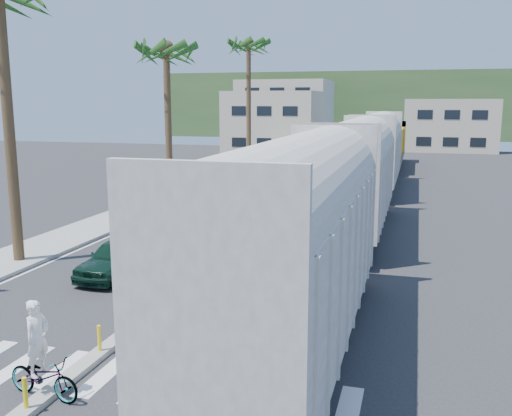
# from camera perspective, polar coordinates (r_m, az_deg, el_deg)

# --- Properties ---
(ground) EXTENTS (140.00, 140.00, 0.00)m
(ground) POSITION_cam_1_polar(r_m,az_deg,el_deg) (17.02, -13.54, -12.78)
(ground) COLOR #28282B
(ground) RESTS_ON ground
(sidewalk) EXTENTS (3.00, 90.00, 0.15)m
(sidewalk) POSITION_cam_1_polar(r_m,az_deg,el_deg) (42.39, -7.14, 1.57)
(sidewalk) COLOR gray
(sidewalk) RESTS_ON ground
(rails) EXTENTS (1.56, 100.00, 0.06)m
(rails) POSITION_cam_1_polar(r_m,az_deg,el_deg) (42.17, 11.69, 1.32)
(rails) COLOR black
(rails) RESTS_ON ground
(median) EXTENTS (0.45, 60.00, 0.85)m
(median) POSITION_cam_1_polar(r_m,az_deg,el_deg) (35.04, 2.52, -0.24)
(median) COLOR gray
(median) RESTS_ON ground
(crosswalk) EXTENTS (14.00, 2.20, 0.01)m
(crosswalk) POSITION_cam_1_polar(r_m,az_deg,el_deg) (15.48, -17.28, -15.42)
(crosswalk) COLOR silver
(crosswalk) RESTS_ON ground
(lane_markings) EXTENTS (9.42, 90.00, 0.01)m
(lane_markings) POSITION_cam_1_polar(r_m,az_deg,el_deg) (40.38, 1.20, 1.10)
(lane_markings) COLOR silver
(lane_markings) RESTS_ON ground
(freight_train) EXTENTS (3.00, 60.94, 5.85)m
(freight_train) POSITION_cam_1_polar(r_m,az_deg,el_deg) (34.93, 11.01, 4.22)
(freight_train) COLOR #A8A59A
(freight_train) RESTS_ON ground
(palm_trees) EXTENTS (3.50, 37.20, 13.75)m
(palm_trees) POSITION_cam_1_polar(r_m,az_deg,el_deg) (39.82, -8.29, 16.46)
(palm_trees) COLOR brown
(palm_trees) RESTS_ON ground
(buildings) EXTENTS (38.00, 27.00, 10.00)m
(buildings) POSITION_cam_1_polar(r_m,az_deg,el_deg) (86.42, 6.34, 9.01)
(buildings) COLOR #B3A78E
(buildings) RESTS_ON ground
(hillside) EXTENTS (80.00, 20.00, 12.00)m
(hillside) POSITION_cam_1_polar(r_m,az_deg,el_deg) (113.82, 12.00, 10.04)
(hillside) COLOR #385628
(hillside) RESTS_ON ground
(car_lead) EXTENTS (2.14, 4.47, 1.47)m
(car_lead) POSITION_cam_1_polar(r_m,az_deg,el_deg) (22.78, -13.60, -4.81)
(car_lead) COLOR #0F2E21
(car_lead) RESTS_ON ground
(car_second) EXTENTS (2.34, 4.88, 1.53)m
(car_second) POSITION_cam_1_polar(r_m,az_deg,el_deg) (28.15, -8.64, -1.63)
(car_second) COLOR black
(car_second) RESTS_ON ground
(car_third) EXTENTS (2.08, 4.68, 1.33)m
(car_third) POSITION_cam_1_polar(r_m,az_deg,el_deg) (32.82, -5.70, 0.01)
(car_third) COLOR black
(car_third) RESTS_ON ground
(car_rear) EXTENTS (1.99, 4.22, 1.17)m
(car_rear) POSITION_cam_1_polar(r_m,az_deg,el_deg) (37.98, -2.50, 1.37)
(car_rear) COLOR #9B9DA0
(car_rear) RESTS_ON ground
(cyclist) EXTENTS (1.20, 2.12, 2.32)m
(cyclist) POSITION_cam_1_polar(r_m,az_deg,el_deg) (14.27, -20.59, -14.68)
(cyclist) COLOR #9EA0A5
(cyclist) RESTS_ON ground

